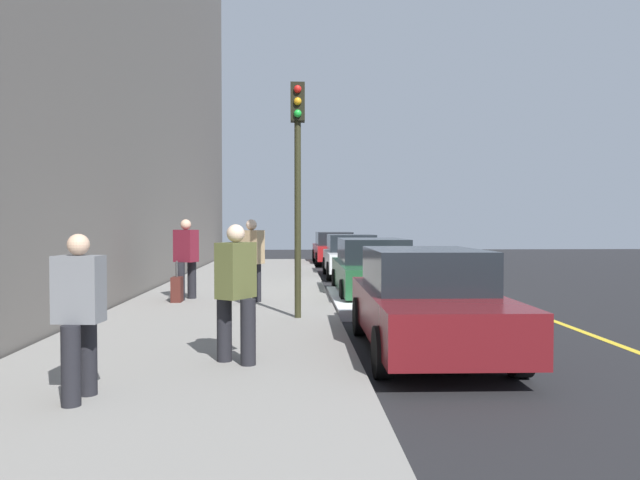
% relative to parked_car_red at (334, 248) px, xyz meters
% --- Properties ---
extents(ground_plane, '(56.00, 56.00, 0.00)m').
position_rel_parked_car_red_xyz_m(ground_plane, '(12.26, -0.01, -0.76)').
color(ground_plane, black).
extents(sidewalk, '(28.00, 4.60, 0.15)m').
position_rel_parked_car_red_xyz_m(sidewalk, '(12.26, -3.31, -0.68)').
color(sidewalk, gray).
rests_on(sidewalk, ground).
extents(lane_stripe_centre, '(28.00, 0.14, 0.01)m').
position_rel_parked_car_red_xyz_m(lane_stripe_centre, '(12.26, 3.19, -0.76)').
color(lane_stripe_centre, gold).
rests_on(lane_stripe_centre, ground).
extents(snow_bank_curb, '(4.32, 0.56, 0.22)m').
position_rel_parked_car_red_xyz_m(snow_bank_curb, '(13.86, -0.71, -0.65)').
color(snow_bank_curb, white).
rests_on(snow_bank_curb, ground).
extents(parked_car_red, '(4.75, 1.95, 1.51)m').
position_rel_parked_car_red_xyz_m(parked_car_red, '(0.00, 0.00, 0.00)').
color(parked_car_red, black).
rests_on(parked_car_red, ground).
extents(parked_car_white, '(4.13, 1.90, 1.51)m').
position_rel_parked_car_red_xyz_m(parked_car_white, '(6.55, 0.17, -0.00)').
color(parked_car_white, black).
rests_on(parked_car_white, ground).
extents(parked_car_green, '(4.80, 1.92, 1.51)m').
position_rel_parked_car_red_xyz_m(parked_car_green, '(12.53, 0.14, 0.00)').
color(parked_car_green, black).
rests_on(parked_car_green, ground).
extents(parked_car_maroon, '(4.48, 1.95, 1.51)m').
position_rel_parked_car_red_xyz_m(parked_car_maroon, '(18.68, 0.09, -0.00)').
color(parked_car_maroon, black).
rests_on(parked_car_maroon, ground).
extents(pedestrian_tan_coat, '(0.55, 0.59, 1.84)m').
position_rel_parked_car_red_xyz_m(pedestrian_tan_coat, '(14.30, -2.79, 0.37)').
color(pedestrian_tan_coat, black).
rests_on(pedestrian_tan_coat, sidewalk).
extents(pedestrian_burgundy_coat, '(0.56, 0.59, 1.84)m').
position_rel_parked_car_red_xyz_m(pedestrian_burgundy_coat, '(13.67, -4.34, 0.37)').
color(pedestrian_burgundy_coat, black).
rests_on(pedestrian_burgundy_coat, sidewalk).
extents(pedestrian_olive_coat, '(0.55, 0.51, 1.73)m').
position_rel_parked_car_red_xyz_m(pedestrian_olive_coat, '(19.88, -2.57, 0.31)').
color(pedestrian_olive_coat, black).
rests_on(pedestrian_olive_coat, sidewalk).
extents(pedestrian_grey_coat, '(0.54, 0.47, 1.64)m').
position_rel_parked_car_red_xyz_m(pedestrian_grey_coat, '(21.36, -3.95, 0.26)').
color(pedestrian_grey_coat, black).
rests_on(pedestrian_grey_coat, sidewalk).
extents(traffic_light_pole, '(0.35, 0.26, 4.32)m').
position_rel_parked_car_red_xyz_m(traffic_light_pole, '(16.40, -1.78, 2.31)').
color(traffic_light_pole, '#2D2D19').
rests_on(traffic_light_pole, sidewalk).
extents(rolling_suitcase, '(0.34, 0.22, 0.92)m').
position_rel_parked_car_red_xyz_m(rolling_suitcase, '(14.11, -4.46, -0.33)').
color(rolling_suitcase, '#471E19').
rests_on(rolling_suitcase, sidewalk).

